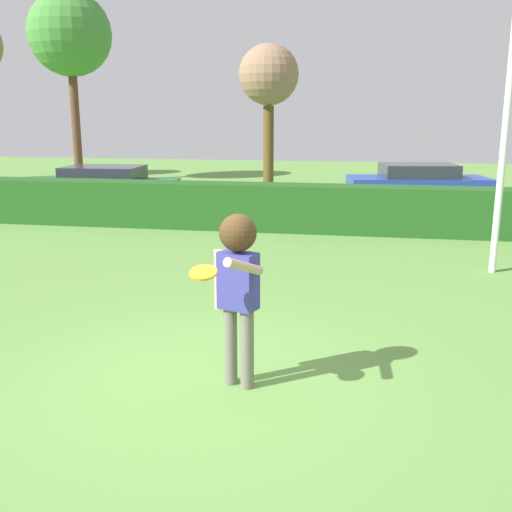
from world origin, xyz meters
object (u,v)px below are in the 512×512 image
at_px(lamppost, 509,88).
at_px(bare_elm_tree, 269,78).
at_px(frisbee, 203,273).
at_px(parked_car_green, 104,185).
at_px(birch_tree, 70,35).
at_px(parked_car_blue, 418,182).
at_px(person, 238,276).

relative_size(lamppost, bare_elm_tree, 1.13).
height_order(frisbee, parked_car_green, frisbee).
xyz_separation_m(parked_car_green, birch_tree, (-4.06, 6.56, 5.04)).
height_order(lamppost, parked_car_blue, lamppost).
bearing_deg(parked_car_green, frisbee, -61.81).
height_order(lamppost, parked_car_green, lamppost).
relative_size(person, frisbee, 6.93).
bearing_deg(frisbee, person, 67.15).
distance_m(person, lamppost, 6.65).
relative_size(parked_car_green, bare_elm_tree, 0.85).
xyz_separation_m(lamppost, birch_tree, (-13.90, 12.17, 2.56)).
xyz_separation_m(birch_tree, bare_elm_tree, (8.30, -2.48, -1.82)).
xyz_separation_m(person, bare_elm_tree, (-2.09, 14.97, 2.72)).
bearing_deg(parked_car_green, parked_car_blue, 15.11).
xyz_separation_m(lamppost, parked_car_blue, (-0.69, 8.08, -2.48)).
bearing_deg(person, birch_tree, 120.75).
relative_size(parked_car_green, parked_car_blue, 0.97).
bearing_deg(parked_car_blue, bare_elm_tree, 161.90).
xyz_separation_m(frisbee, birch_tree, (-10.17, 17.97, 4.39)).
relative_size(frisbee, bare_elm_tree, 0.05).
height_order(frisbee, birch_tree, birch_tree).
distance_m(parked_car_blue, birch_tree, 14.72).
height_order(person, parked_car_blue, person).
bearing_deg(birch_tree, parked_car_green, -58.28).
bearing_deg(parked_car_blue, frisbee, -102.36).
xyz_separation_m(person, parked_car_green, (-6.33, 10.90, -0.50)).
relative_size(frisbee, parked_car_blue, 0.06).
xyz_separation_m(person, birch_tree, (-10.39, 17.46, 4.55)).
bearing_deg(bare_elm_tree, birch_tree, 163.34).
bearing_deg(frisbee, parked_car_blue, 77.64).
xyz_separation_m(lamppost, bare_elm_tree, (-5.60, 9.69, 0.74)).
height_order(frisbee, lamppost, lamppost).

